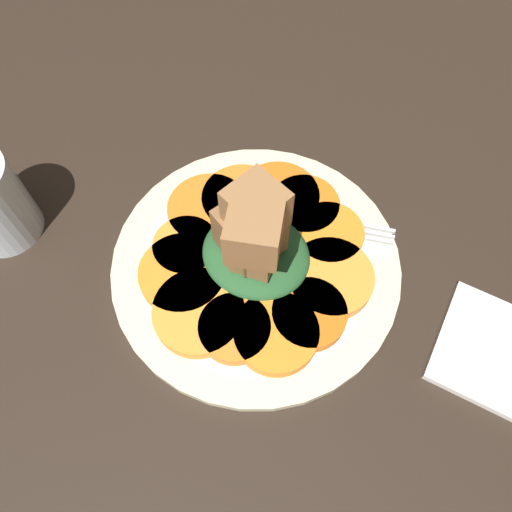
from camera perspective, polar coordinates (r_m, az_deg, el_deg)
name	(u,v)px	position (r cm, az deg, el deg)	size (l,w,h in cm)	color
table_slab	(256,271)	(48.92, 0.00, -1.72)	(120.00, 120.00, 2.00)	black
plate	(256,264)	(47.56, 0.00, -0.90)	(27.35, 27.35, 1.05)	beige
carrot_slice_0	(183,274)	(46.15, -8.36, -2.06)	(8.03, 8.03, 1.37)	orange
carrot_slice_1	(199,312)	(44.42, -6.55, -6.40)	(8.15, 8.15, 1.37)	orange
carrot_slice_2	(235,328)	(43.64, -2.45, -8.28)	(6.29, 6.29, 1.37)	orange
carrot_slice_3	(276,333)	(43.49, 2.30, -8.79)	(7.43, 7.43, 1.37)	orange
carrot_slice_4	(309,314)	(44.32, 6.09, -6.62)	(6.63, 6.63, 1.37)	#D66114
carrot_slice_5	(330,278)	(45.99, 8.49, -2.50)	(7.90, 7.90, 1.37)	orange
carrot_slice_6	(328,235)	(48.17, 8.26, 2.44)	(6.71, 6.71, 1.37)	orange
carrot_slice_7	(304,206)	(49.64, 5.55, 5.68)	(6.81, 6.81, 1.37)	orange
carrot_slice_8	(278,198)	(50.02, 2.56, 6.64)	(8.15, 8.15, 1.37)	orange
carrot_slice_9	(242,200)	(49.85, -1.63, 6.40)	(7.94, 7.94, 1.37)	orange
carrot_slice_10	(209,211)	(49.35, -5.40, 5.20)	(8.07, 8.07, 1.37)	orange
carrot_slice_11	(186,247)	(47.44, -7.98, 1.02)	(6.21, 6.21, 1.37)	orange
center_pile	(254,242)	(43.05, -0.25, 1.59)	(10.16, 9.33, 10.98)	#235128
fork	(300,223)	(49.13, 5.00, 3.81)	(19.25, 6.83, 0.40)	silver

